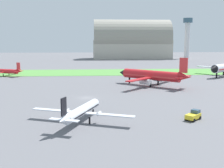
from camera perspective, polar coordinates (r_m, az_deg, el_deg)
The scene contains 8 objects.
ground_plane at distance 77.84m, azimuth -5.20°, elevation -2.83°, with size 600.00×600.00×0.00m, color slate.
grass_taxiway_strip at distance 139.87m, azimuth -4.61°, elevation 2.37°, with size 360.00×28.00×0.08m, color #549342.
airplane_taxiing_turboprop at distance 132.74m, azimuth -20.90°, elevation 2.45°, with size 17.18×19.81×6.27m.
airplane_foreground_turboprop at distance 54.50m, azimuth -6.21°, elevation -5.42°, with size 20.01×17.34×6.29m.
airplane_midfield_jet at distance 98.40m, azimuth 8.15°, elevation 1.74°, with size 23.44×22.80×10.23m.
pushback_tug_midfield at distance 58.53m, azimuth 16.21°, elevation -6.13°, with size 3.86×3.77×1.95m.
hangar_distant at distance 246.96m, azimuth 3.98°, elevation 8.67°, with size 66.33×29.36×33.43m.
control_tower at distance 255.68m, azimuth 15.04°, elevation 9.63°, with size 8.00×8.00×34.81m.
Camera 1 is at (1.95, -76.23, 15.64)m, focal length 45.08 mm.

